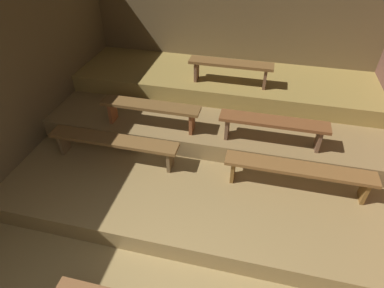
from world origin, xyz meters
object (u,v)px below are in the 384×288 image
object	(u,v)px
bench_lower_right	(299,171)
bench_middle_right	(273,125)
bench_lower_left	(114,142)
bench_upper_center	(231,66)
bench_middle_left	(151,109)

from	to	relation	value
bench_lower_right	bench_middle_right	distance (m)	0.77
bench_lower_left	bench_upper_center	size ratio (longest dim) A/B	1.37
bench_middle_right	bench_lower_left	bearing A→B (deg)	-165.40
bench_lower_left	bench_middle_left	size ratio (longest dim) A/B	1.26
bench_lower_left	bench_middle_right	size ratio (longest dim) A/B	1.26
bench_middle_right	bench_upper_center	bearing A→B (deg)	124.66
bench_middle_left	bench_lower_right	bearing A→B (deg)	-14.60
bench_upper_center	bench_middle_left	bearing A→B (deg)	-132.63
bench_middle_left	bench_middle_right	world-z (taller)	same
bench_lower_left	bench_lower_right	distance (m)	2.68
bench_lower_left	bench_middle_left	world-z (taller)	bench_middle_left
bench_middle_left	bench_upper_center	xyz separation A→B (m)	(1.07, 1.17, 0.29)
bench_lower_left	bench_lower_right	bearing A→B (deg)	0.00
bench_lower_left	bench_upper_center	bearing A→B (deg)	50.06
bench_middle_right	bench_middle_left	bearing A→B (deg)	180.00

